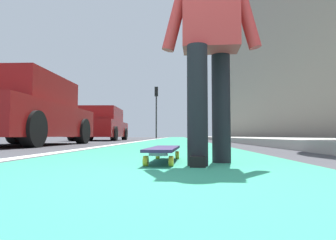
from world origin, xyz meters
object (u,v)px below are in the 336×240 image
(skateboard, at_px, (164,150))
(skater_person, at_px, (210,34))
(parked_car_mid, at_px, (101,125))
(traffic_light, at_px, (156,103))
(parked_car_near, at_px, (22,112))
(pedestrian_distant, at_px, (224,123))

(skateboard, xyz_separation_m, skater_person, (-0.15, -0.35, 0.84))
(parked_car_mid, distance_m, traffic_light, 11.65)
(parked_car_near, relative_size, parked_car_mid, 0.93)
(skater_person, bearing_deg, pedestrian_distant, -9.31)
(parked_car_mid, relative_size, traffic_light, 0.99)
(parked_car_near, distance_m, traffic_light, 18.32)
(parked_car_near, distance_m, parked_car_mid, 6.81)
(traffic_light, bearing_deg, parked_car_mid, 171.70)
(parked_car_near, bearing_deg, skater_person, -138.15)
(parked_car_near, bearing_deg, pedestrian_distant, -29.80)
(skateboard, distance_m, pedestrian_distant, 14.64)
(skater_person, xyz_separation_m, parked_car_near, (4.04, 3.62, -0.22))
(skateboard, bearing_deg, skater_person, -113.30)
(skater_person, relative_size, traffic_light, 0.38)
(traffic_light, bearing_deg, skater_person, -174.59)
(skateboard, distance_m, traffic_light, 22.26)
(skateboard, xyz_separation_m, parked_car_mid, (10.70, 3.40, 0.60))
(parked_car_near, relative_size, pedestrian_distant, 2.47)
(skater_person, height_order, parked_car_mid, skater_person)
(skater_person, height_order, traffic_light, traffic_light)
(skateboard, xyz_separation_m, pedestrian_distant, (14.36, -2.73, 0.84))
(skateboard, bearing_deg, parked_car_near, 40.07)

